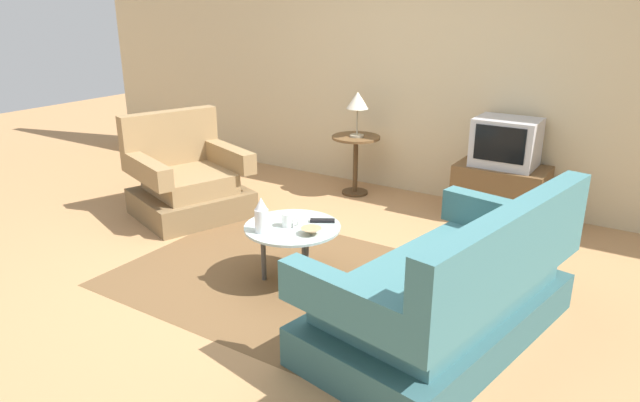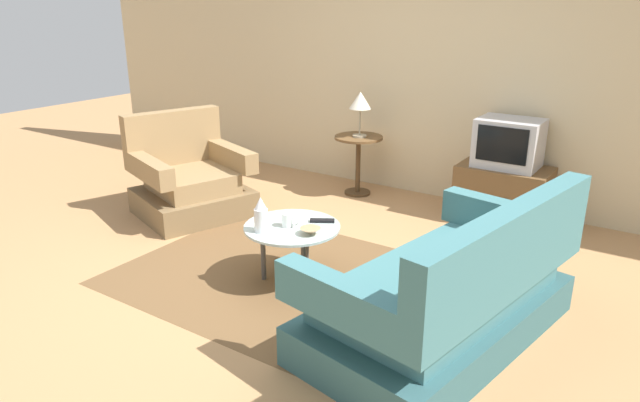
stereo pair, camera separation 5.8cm
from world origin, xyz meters
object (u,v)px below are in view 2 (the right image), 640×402
(television, at_px, (509,143))
(tv_remote_dark, at_px, (322,221))
(table_lamp, at_px, (360,102))
(armchair, at_px, (189,182))
(tv_stand, at_px, (503,193))
(bowl, at_px, (310,231))
(mug, at_px, (288,220))
(coffee_table, at_px, (292,231))
(side_table, at_px, (358,153))
(couch, at_px, (448,295))
(vase, at_px, (261,215))

(television, xyz_separation_m, tv_remote_dark, (-0.74, -1.90, -0.29))
(table_lamp, bearing_deg, tv_remote_dark, -67.96)
(armchair, relative_size, tv_stand, 1.47)
(tv_stand, bearing_deg, television, 90.00)
(bowl, bearing_deg, table_lamp, 111.13)
(tv_stand, distance_m, mug, 2.29)
(bowl, bearing_deg, tv_stand, 72.18)
(tv_remote_dark, bearing_deg, table_lamp, 80.76)
(tv_stand, height_order, mug, mug)
(table_lamp, bearing_deg, tv_stand, 4.96)
(coffee_table, distance_m, mug, 0.10)
(side_table, bearing_deg, couch, -48.82)
(coffee_table, relative_size, tv_remote_dark, 3.88)
(television, height_order, bowl, television)
(couch, height_order, television, television)
(couch, relative_size, tv_remote_dark, 10.75)
(side_table, distance_m, tv_remote_dark, 1.92)
(couch, height_order, bowl, couch)
(mug, distance_m, bowl, 0.22)
(tv_stand, height_order, television, television)
(vase, xyz_separation_m, mug, (0.10, 0.18, -0.07))
(armchair, distance_m, couch, 2.95)
(tv_stand, height_order, tv_remote_dark, tv_stand)
(tv_stand, xyz_separation_m, vase, (-0.99, -2.27, 0.29))
(tv_remote_dark, bearing_deg, armchair, 135.64)
(armchair, relative_size, bowl, 8.13)
(side_table, relative_size, mug, 4.53)
(table_lamp, bearing_deg, vase, -77.82)
(couch, height_order, mug, couch)
(tv_stand, xyz_separation_m, bowl, (-0.68, -2.12, 0.20))
(bowl, bearing_deg, armchair, 160.58)
(television, xyz_separation_m, mug, (-0.90, -2.11, -0.25))
(armchair, height_order, couch, armchair)
(armchair, relative_size, mug, 8.70)
(bowl, relative_size, tv_remote_dark, 0.83)
(couch, height_order, side_table, couch)
(couch, distance_m, tv_stand, 2.21)
(table_lamp, bearing_deg, couch, -48.89)
(tv_stand, relative_size, bowl, 5.52)
(couch, distance_m, side_table, 2.76)
(side_table, xyz_separation_m, bowl, (0.79, -2.01, 0.01))
(side_table, xyz_separation_m, television, (1.47, 0.12, 0.28))
(side_table, bearing_deg, television, 4.80)
(table_lamp, bearing_deg, mug, -74.12)
(mug, height_order, bowl, mug)
(armchair, distance_m, bowl, 1.95)
(armchair, distance_m, vase, 1.74)
(bowl, xyz_separation_m, tv_remote_dark, (-0.06, 0.23, -0.01))
(table_lamp, bearing_deg, television, 5.52)
(armchair, relative_size, table_lamp, 2.60)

